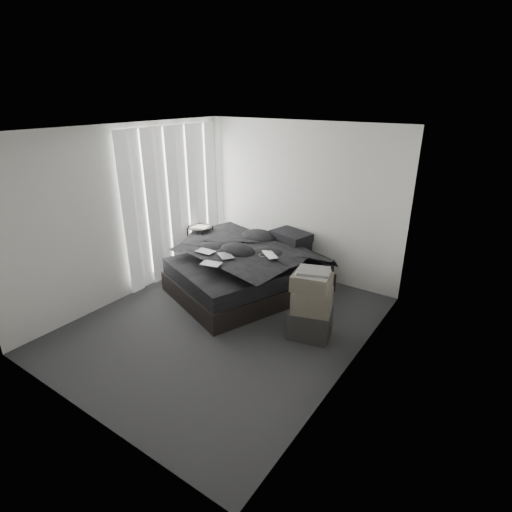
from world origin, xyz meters
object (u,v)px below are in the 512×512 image
Objects in this scene: bed at (248,282)px; side_stand at (201,247)px; laptop at (266,250)px; box_lower at (310,323)px.

bed is 2.91× the size of side_stand.
box_lower is (1.02, -0.52, -0.63)m from laptop.
laptop reaches higher than box_lower.
bed is 1.56m from box_lower.
bed is 6.24× the size of laptop.
box_lower is at bearing -18.60° from side_stand.
laptop is 1.31m from box_lower.
side_stand is at bearing -172.38° from bed.
box_lower is (1.43, -0.61, 0.04)m from bed.
laptop is at bearing -13.04° from side_stand.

